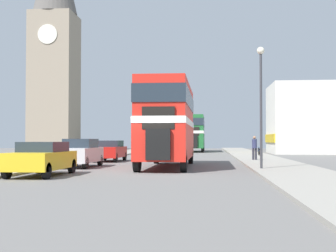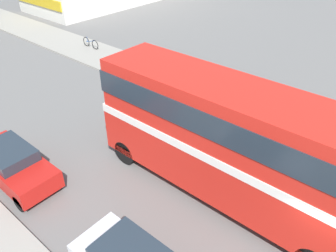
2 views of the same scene
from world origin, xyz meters
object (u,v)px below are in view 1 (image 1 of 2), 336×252
(double_decker_bus, at_px, (168,119))
(pedestrian_walking, at_px, (255,146))
(car_parked_far, at_px, (110,150))
(street_lamp, at_px, (261,89))
(bicycle_on_pavement, at_px, (259,151))
(car_parked_near, at_px, (42,158))
(car_parked_mid, at_px, (80,153))
(church_tower, at_px, (55,32))
(bus_distant, at_px, (194,131))

(double_decker_bus, xyz_separation_m, pedestrian_walking, (5.32, 7.09, -1.60))
(car_parked_far, relative_size, street_lamp, 0.71)
(double_decker_bus, distance_m, pedestrian_walking, 9.01)
(bicycle_on_pavement, bearing_deg, car_parked_far, -139.97)
(car_parked_near, distance_m, car_parked_mid, 6.05)
(double_decker_bus, bearing_deg, car_parked_mid, -174.10)
(car_parked_mid, xyz_separation_m, bicycle_on_pavement, (11.29, 16.33, -0.31))
(car_parked_far, bearing_deg, church_tower, 115.23)
(double_decker_bus, distance_m, bus_distant, 32.95)
(car_parked_mid, bearing_deg, bus_distant, 81.42)
(car_parked_mid, bearing_deg, double_decker_bus, 5.90)
(pedestrian_walking, relative_size, street_lamp, 0.28)
(car_parked_far, relative_size, bicycle_on_pavement, 2.36)
(double_decker_bus, bearing_deg, bicycle_on_pavement, 67.55)
(bicycle_on_pavement, relative_size, church_tower, 0.05)
(double_decker_bus, xyz_separation_m, car_parked_near, (-4.64, -6.54, -1.90))
(car_parked_mid, relative_size, pedestrian_walking, 2.50)
(car_parked_far, distance_m, street_lamp, 13.40)
(double_decker_bus, relative_size, church_tower, 0.31)
(double_decker_bus, relative_size, pedestrian_walking, 6.06)
(double_decker_bus, distance_m, street_lamp, 5.55)
(pedestrian_walking, bearing_deg, car_parked_near, -126.15)
(double_decker_bus, distance_m, car_parked_mid, 5.11)
(bicycle_on_pavement, height_order, church_tower, church_tower)
(double_decker_bus, distance_m, car_parked_far, 8.17)
(bus_distant, distance_m, car_parked_mid, 33.87)
(car_parked_near, distance_m, church_tower, 48.59)
(car_parked_far, height_order, pedestrian_walking, pedestrian_walking)
(pedestrian_walking, bearing_deg, double_decker_bus, -126.87)
(pedestrian_walking, bearing_deg, bus_distant, 100.99)
(bus_distant, xyz_separation_m, street_lamp, (4.43, -35.52, 1.33))
(bus_distant, height_order, bicycle_on_pavement, bus_distant)
(car_parked_near, xyz_separation_m, street_lamp, (9.37, 3.97, 3.22))
(double_decker_bus, height_order, bicycle_on_pavement, double_decker_bus)
(double_decker_bus, xyz_separation_m, car_parked_mid, (-4.74, -0.49, -1.85))
(car_parked_far, height_order, street_lamp, street_lamp)
(pedestrian_walking, height_order, street_lamp, street_lamp)
(car_parked_near, xyz_separation_m, car_parked_mid, (-0.11, 6.05, 0.05))
(car_parked_far, relative_size, pedestrian_walking, 2.54)
(bus_distant, distance_m, church_tower, 24.14)
(double_decker_bus, bearing_deg, bus_distant, 89.48)
(double_decker_bus, bearing_deg, car_parked_far, 125.49)
(car_parked_mid, xyz_separation_m, street_lamp, (9.48, -2.09, 3.17))
(car_parked_near, distance_m, bicycle_on_pavement, 25.02)
(car_parked_near, distance_m, street_lamp, 10.68)
(double_decker_bus, distance_m, car_parked_near, 8.24)
(bus_distant, bearing_deg, car_parked_near, -97.13)
(car_parked_near, bearing_deg, bus_distant, 82.87)
(car_parked_near, xyz_separation_m, car_parked_far, (0.02, 13.01, 0.01))
(street_lamp, bearing_deg, bus_distant, 97.12)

